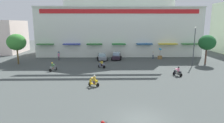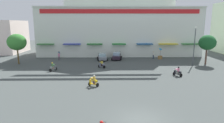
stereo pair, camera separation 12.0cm
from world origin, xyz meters
name	(u,v)px [view 1 (the left image)]	position (x,y,z in m)	size (l,w,h in m)	color
ground_plane	(126,77)	(0.00, 13.00, 0.00)	(128.00, 128.00, 0.00)	#444A48
colonial_building	(118,19)	(0.00, 36.89, 9.11)	(39.33, 18.96, 20.69)	white
plaza_tree_0	(16,42)	(-20.46, 22.89, 4.30)	(3.64, 3.14, 5.91)	brown
plaza_tree_1	(207,43)	(16.42, 21.91, 4.23)	(3.21, 3.09, 5.71)	brown
parked_car_0	(102,57)	(-4.02, 26.60, 0.75)	(2.49, 4.16, 1.48)	gray
parked_car_1	(116,56)	(-0.82, 27.50, 0.78)	(2.55, 4.60, 1.55)	#2B1F2B
scooter_rider_0	(178,72)	(7.89, 13.45, 0.61)	(1.19, 1.46, 1.51)	black
scooter_rider_1	(53,67)	(-12.01, 16.99, 0.62)	(1.09, 1.52, 1.53)	black
scooter_rider_2	(102,65)	(-3.84, 19.13, 0.61)	(1.37, 1.35, 1.49)	black
scooter_rider_4	(94,82)	(-4.52, 8.79, 0.64)	(1.40, 1.07, 1.52)	black
pedestrian_0	(59,56)	(-13.43, 26.65, 0.94)	(0.50, 0.50, 1.66)	#4C3D4B
pedestrian_1	(153,55)	(7.55, 28.09, 0.93)	(0.39, 0.39, 1.65)	#1B293C
pedestrian_2	(59,54)	(-14.01, 28.97, 1.00)	(0.44, 0.44, 1.76)	black
streetlamp_near	(194,43)	(13.46, 20.86, 4.21)	(0.40, 0.40, 7.27)	#474C51
balloon_vendor_cart	(160,54)	(8.96, 27.59, 1.07)	(1.08, 1.04, 2.53)	olive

